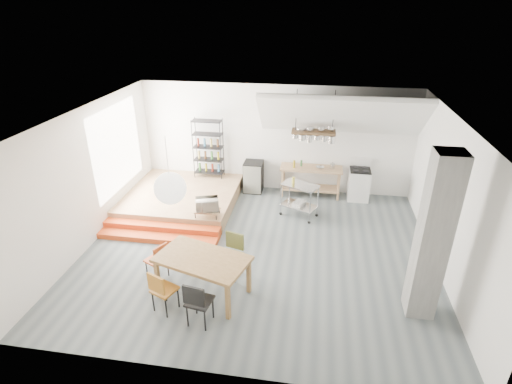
% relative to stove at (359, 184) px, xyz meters
% --- Properties ---
extents(floor, '(8.00, 8.00, 0.00)m').
position_rel_stove_xyz_m(floor, '(-2.50, -3.16, -0.48)').
color(floor, '#50595D').
rests_on(floor, ground).
extents(wall_back, '(8.00, 0.04, 3.20)m').
position_rel_stove_xyz_m(wall_back, '(-2.50, 0.34, 1.12)').
color(wall_back, silver).
rests_on(wall_back, ground).
extents(wall_left, '(0.04, 7.00, 3.20)m').
position_rel_stove_xyz_m(wall_left, '(-6.50, -3.16, 1.12)').
color(wall_left, silver).
rests_on(wall_left, ground).
extents(wall_right, '(0.04, 7.00, 3.20)m').
position_rel_stove_xyz_m(wall_right, '(1.50, -3.16, 1.12)').
color(wall_right, silver).
rests_on(wall_right, ground).
extents(ceiling, '(8.00, 7.00, 0.02)m').
position_rel_stove_xyz_m(ceiling, '(-2.50, -3.16, 2.72)').
color(ceiling, white).
rests_on(ceiling, wall_back).
extents(slope_ceiling, '(4.40, 1.44, 1.32)m').
position_rel_stove_xyz_m(slope_ceiling, '(-0.70, -0.26, 2.07)').
color(slope_ceiling, white).
rests_on(slope_ceiling, wall_back).
extents(window_pane, '(0.02, 2.50, 2.20)m').
position_rel_stove_xyz_m(window_pane, '(-6.48, -1.66, 1.32)').
color(window_pane, white).
rests_on(window_pane, wall_left).
extents(platform, '(3.00, 3.00, 0.40)m').
position_rel_stove_xyz_m(platform, '(-5.00, -1.16, -0.28)').
color(platform, '#956B4A').
rests_on(platform, ground).
extents(step_lower, '(3.00, 0.35, 0.13)m').
position_rel_stove_xyz_m(step_lower, '(-5.00, -3.11, -0.41)').
color(step_lower, '#CE4618').
rests_on(step_lower, ground).
extents(step_upper, '(3.00, 0.35, 0.27)m').
position_rel_stove_xyz_m(step_upper, '(-5.00, -2.76, -0.35)').
color(step_upper, '#CE4618').
rests_on(step_upper, ground).
extents(concrete_column, '(0.50, 0.50, 3.20)m').
position_rel_stove_xyz_m(concrete_column, '(0.80, -4.66, 1.12)').
color(concrete_column, slate).
rests_on(concrete_column, ground).
extents(kitchen_counter, '(1.80, 0.60, 0.91)m').
position_rel_stove_xyz_m(kitchen_counter, '(-1.40, -0.01, 0.15)').
color(kitchen_counter, '#956B4A').
rests_on(kitchen_counter, ground).
extents(stove, '(0.60, 0.60, 1.18)m').
position_rel_stove_xyz_m(stove, '(0.00, 0.00, 0.00)').
color(stove, white).
rests_on(stove, ground).
extents(pot_rack, '(1.20, 0.50, 1.43)m').
position_rel_stove_xyz_m(pot_rack, '(-1.37, -0.23, 1.50)').
color(pot_rack, '#3C2918').
rests_on(pot_rack, ceiling).
extents(wire_shelving, '(0.88, 0.38, 1.80)m').
position_rel_stove_xyz_m(wire_shelving, '(-4.50, 0.04, 0.85)').
color(wire_shelving, black).
rests_on(wire_shelving, platform).
extents(microwave_shelf, '(0.60, 0.40, 0.16)m').
position_rel_stove_xyz_m(microwave_shelf, '(-3.90, -2.41, 0.07)').
color(microwave_shelf, '#956B4A').
rests_on(microwave_shelf, platform).
extents(paper_lantern, '(0.60, 0.60, 0.60)m').
position_rel_stove_xyz_m(paper_lantern, '(-3.91, -4.63, 1.72)').
color(paper_lantern, white).
rests_on(paper_lantern, ceiling).
extents(dining_table, '(1.98, 1.47, 0.84)m').
position_rel_stove_xyz_m(dining_table, '(-3.34, -4.80, 0.27)').
color(dining_table, brown).
rests_on(dining_table, ground).
extents(chair_mustard, '(0.54, 0.54, 0.90)m').
position_rel_stove_xyz_m(chair_mustard, '(-3.95, -5.44, 0.06)').
color(chair_mustard, '#9F621B').
rests_on(chair_mustard, ground).
extents(chair_black, '(0.50, 0.50, 0.94)m').
position_rel_stove_xyz_m(chair_black, '(-3.19, -5.68, 0.08)').
color(chair_black, black).
rests_on(chair_black, ground).
extents(chair_olive, '(0.54, 0.54, 0.96)m').
position_rel_stove_xyz_m(chair_olive, '(-2.89, -4.10, 0.09)').
color(chair_olive, brown).
rests_on(chair_olive, ground).
extents(chair_red, '(0.52, 0.52, 0.85)m').
position_rel_stove_xyz_m(chair_red, '(-4.38, -4.49, 0.02)').
color(chair_red, '#C64C1C').
rests_on(chair_red, ground).
extents(rolling_cart, '(1.06, 0.86, 0.93)m').
position_rel_stove_xyz_m(rolling_cart, '(-1.65, -1.33, 0.12)').
color(rolling_cart, silver).
rests_on(rolling_cart, ground).
extents(mini_fridge, '(0.56, 0.56, 0.95)m').
position_rel_stove_xyz_m(mini_fridge, '(-3.12, 0.04, -0.01)').
color(mini_fridge, black).
rests_on(mini_fridge, ground).
extents(microwave, '(0.65, 0.54, 0.31)m').
position_rel_stove_xyz_m(microwave, '(-3.90, -2.41, 0.24)').
color(microwave, beige).
rests_on(microwave, microwave_shelf).
extents(bowl, '(0.28, 0.28, 0.06)m').
position_rel_stove_xyz_m(bowl, '(-1.15, -0.06, 0.46)').
color(bowl, silver).
rests_on(bowl, kitchen_counter).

